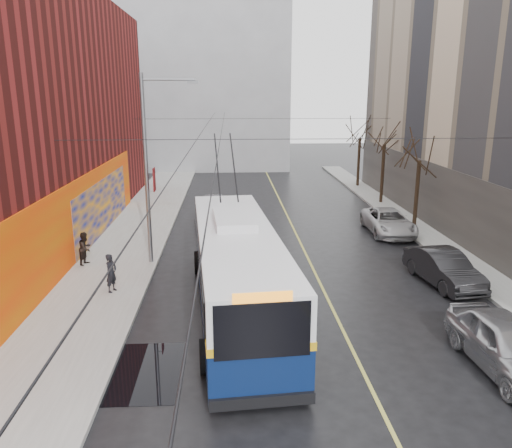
{
  "coord_description": "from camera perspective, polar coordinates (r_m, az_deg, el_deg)",
  "views": [
    {
      "loc": [
        -2.45,
        -13.33,
        8.12
      ],
      "look_at": [
        -1.28,
        8.04,
        2.49
      ],
      "focal_mm": 35.0,
      "sensor_mm": 36.0,
      "label": 1
    }
  ],
  "objects": [
    {
      "name": "following_car",
      "position": [
        32.86,
        -4.92,
        1.88
      ],
      "size": [
        2.36,
        5.05,
        1.67
      ],
      "primitive_type": "imported",
      "rotation": [
        0.0,
        0.0,
        -0.08
      ],
      "color": "silver",
      "rests_on": "ground"
    },
    {
      "name": "streetlight_pole",
      "position": [
        23.85,
        -12.08,
        6.53
      ],
      "size": [
        2.65,
        0.6,
        9.0
      ],
      "color": "slate",
      "rests_on": "ground"
    },
    {
      "name": "pedestrian_a",
      "position": [
        21.44,
        -16.22,
        -5.39
      ],
      "size": [
        0.59,
        0.69,
        1.61
      ],
      "primitive_type": "imported",
      "rotation": [
        0.0,
        0.0,
        1.16
      ],
      "color": "black",
      "rests_on": "sidewalk_left"
    },
    {
      "name": "catenary_wires",
      "position": [
        28.17,
        -3.37,
        10.9
      ],
      "size": [
        18.0,
        60.0,
        0.22
      ],
      "color": "black"
    },
    {
      "name": "trolleybus",
      "position": [
        18.88,
        -2.19,
        -5.02
      ],
      "size": [
        3.89,
        13.34,
        6.25
      ],
      "rotation": [
        0.0,
        0.0,
        0.08
      ],
      "color": "#081842",
      "rests_on": "ground"
    },
    {
      "name": "tree_far",
      "position": [
        44.92,
        11.84,
        10.63
      ],
      "size": [
        3.2,
        3.2,
        6.57
      ],
      "color": "black",
      "rests_on": "ground"
    },
    {
      "name": "pedestrian_b",
      "position": [
        25.18,
        -18.92,
        -2.64
      ],
      "size": [
        0.8,
        0.91,
        1.59
      ],
      "primitive_type": "imported",
      "rotation": [
        0.0,
        0.0,
        1.27
      ],
      "color": "black",
      "rests_on": "sidewalk_left"
    },
    {
      "name": "tree_mid",
      "position": [
        38.2,
        14.53,
        9.97
      ],
      "size": [
        3.2,
        3.2,
        6.68
      ],
      "color": "black",
      "rests_on": "ground"
    },
    {
      "name": "parked_car_c",
      "position": [
        30.7,
        14.89,
        0.26
      ],
      "size": [
        2.42,
        5.13,
        1.42
      ],
      "primitive_type": "imported",
      "rotation": [
        0.0,
        0.0,
        -0.01
      ],
      "color": "#B9B8BB",
      "rests_on": "ground"
    },
    {
      "name": "tree_near",
      "position": [
        31.65,
        18.29,
        8.3
      ],
      "size": [
        3.2,
        3.2,
        6.4
      ],
      "color": "black",
      "rests_on": "ground"
    },
    {
      "name": "sidewalk_right",
      "position": [
        28.94,
        20.33,
        -2.35
      ],
      "size": [
        2.0,
        60.0,
        0.15
      ],
      "primitive_type": "cube",
      "color": "gray",
      "rests_on": "ground"
    },
    {
      "name": "pigeons_flying",
      "position": [
        23.92,
        -4.7,
        13.03
      ],
      "size": [
        2.0,
        1.34,
        0.91
      ],
      "color": "slate"
    },
    {
      "name": "building_far",
      "position": [
        58.44,
        -6.87,
        15.51
      ],
      "size": [
        20.5,
        12.1,
        18.0
      ],
      "color": "gray",
      "rests_on": "ground"
    },
    {
      "name": "parked_car_b",
      "position": [
        23.28,
        20.64,
        -4.72
      ],
      "size": [
        2.19,
        4.7,
        1.49
      ],
      "primitive_type": "imported",
      "rotation": [
        0.0,
        0.0,
        0.14
      ],
      "color": "black",
      "rests_on": "ground"
    },
    {
      "name": "sidewalk_left",
      "position": [
        27.15,
        -14.8,
        -3.0
      ],
      "size": [
        4.0,
        60.0,
        0.15
      ],
      "primitive_type": "cube",
      "color": "gray",
      "rests_on": "ground"
    },
    {
      "name": "parked_car_a",
      "position": [
        17.11,
        26.72,
        -12.2
      ],
      "size": [
        2.17,
        4.91,
        1.65
      ],
      "primitive_type": "imported",
      "rotation": [
        0.0,
        0.0,
        0.05
      ],
      "color": "#A3A3A8",
      "rests_on": "ground"
    },
    {
      "name": "lane_line",
      "position": [
        28.79,
        4.88,
        -1.7
      ],
      "size": [
        0.12,
        50.0,
        0.01
      ],
      "primitive_type": "cube",
      "color": "#BFB74C",
      "rests_on": "ground"
    },
    {
      "name": "ground",
      "position": [
        15.8,
        6.5,
        -16.28
      ],
      "size": [
        140.0,
        140.0,
        0.0
      ],
      "primitive_type": "plane",
      "color": "black",
      "rests_on": "ground"
    },
    {
      "name": "puddle",
      "position": [
        15.99,
        -12.45,
        -16.14
      ],
      "size": [
        2.07,
        3.48,
        0.01
      ],
      "primitive_type": "cube",
      "color": "black",
      "rests_on": "ground"
    }
  ]
}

